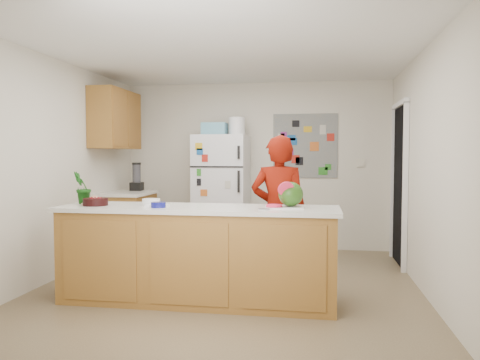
% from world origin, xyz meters
% --- Properties ---
extents(floor, '(4.00, 4.50, 0.02)m').
position_xyz_m(floor, '(0.00, 0.00, -0.01)').
color(floor, brown).
rests_on(floor, ground).
extents(wall_back, '(4.00, 0.02, 2.50)m').
position_xyz_m(wall_back, '(0.00, 2.26, 1.25)').
color(wall_back, beige).
rests_on(wall_back, ground).
extents(wall_left, '(0.02, 4.50, 2.50)m').
position_xyz_m(wall_left, '(-2.01, 0.00, 1.25)').
color(wall_left, beige).
rests_on(wall_left, ground).
extents(wall_right, '(0.02, 4.50, 2.50)m').
position_xyz_m(wall_right, '(2.01, 0.00, 1.25)').
color(wall_right, beige).
rests_on(wall_right, ground).
extents(ceiling, '(4.00, 4.50, 0.02)m').
position_xyz_m(ceiling, '(0.00, 0.00, 2.51)').
color(ceiling, white).
rests_on(ceiling, wall_back).
extents(doorway, '(0.03, 0.85, 2.04)m').
position_xyz_m(doorway, '(1.99, 1.45, 1.02)').
color(doorway, black).
rests_on(doorway, ground).
extents(peninsula_base, '(2.60, 0.62, 0.88)m').
position_xyz_m(peninsula_base, '(-0.20, -0.50, 0.44)').
color(peninsula_base, brown).
rests_on(peninsula_base, floor).
extents(peninsula_top, '(2.68, 0.70, 0.04)m').
position_xyz_m(peninsula_top, '(-0.20, -0.50, 0.90)').
color(peninsula_top, silver).
rests_on(peninsula_top, peninsula_base).
extents(side_counter_base, '(0.60, 0.80, 0.86)m').
position_xyz_m(side_counter_base, '(-1.69, 1.35, 0.43)').
color(side_counter_base, brown).
rests_on(side_counter_base, floor).
extents(side_counter_top, '(0.64, 0.84, 0.04)m').
position_xyz_m(side_counter_top, '(-1.69, 1.35, 0.88)').
color(side_counter_top, silver).
rests_on(side_counter_top, side_counter_base).
extents(upper_cabinets, '(0.35, 1.00, 0.80)m').
position_xyz_m(upper_cabinets, '(-1.82, 1.30, 1.90)').
color(upper_cabinets, brown).
rests_on(upper_cabinets, wall_left).
extents(refrigerator, '(0.75, 0.70, 1.70)m').
position_xyz_m(refrigerator, '(-0.45, 1.88, 0.85)').
color(refrigerator, silver).
rests_on(refrigerator, floor).
extents(fridge_top_bin, '(0.35, 0.28, 0.18)m').
position_xyz_m(fridge_top_bin, '(-0.55, 1.88, 1.79)').
color(fridge_top_bin, '#5999B2').
rests_on(fridge_top_bin, refrigerator).
extents(photo_collage, '(0.95, 0.01, 0.95)m').
position_xyz_m(photo_collage, '(0.75, 2.24, 1.55)').
color(photo_collage, slate).
rests_on(photo_collage, wall_back).
extents(person, '(0.61, 0.41, 1.62)m').
position_xyz_m(person, '(0.53, 0.05, 0.81)').
color(person, '#650D03').
rests_on(person, floor).
extents(blender_appliance, '(0.12, 0.12, 0.38)m').
position_xyz_m(blender_appliance, '(-1.64, 1.59, 1.09)').
color(blender_appliance, black).
rests_on(blender_appliance, side_counter_top).
extents(cutting_board, '(0.37, 0.29, 0.01)m').
position_xyz_m(cutting_board, '(0.62, -0.47, 0.93)').
color(cutting_board, white).
rests_on(cutting_board, peninsula_top).
extents(watermelon, '(0.23, 0.23, 0.23)m').
position_xyz_m(watermelon, '(0.68, -0.45, 1.05)').
color(watermelon, '#256317').
rests_on(watermelon, cutting_board).
extents(watermelon_slice, '(0.15, 0.15, 0.02)m').
position_xyz_m(watermelon_slice, '(0.54, -0.52, 0.94)').
color(watermelon_slice, red).
rests_on(watermelon_slice, cutting_board).
extents(cherry_bowl, '(0.24, 0.24, 0.07)m').
position_xyz_m(cherry_bowl, '(-1.20, -0.56, 0.96)').
color(cherry_bowl, black).
rests_on(cherry_bowl, peninsula_top).
extents(white_bowl, '(0.21, 0.21, 0.06)m').
position_xyz_m(white_bowl, '(-0.69, -0.42, 0.95)').
color(white_bowl, white).
rests_on(white_bowl, peninsula_top).
extents(cobalt_bowl, '(0.15, 0.15, 0.05)m').
position_xyz_m(cobalt_bowl, '(-0.54, -0.63, 0.95)').
color(cobalt_bowl, navy).
rests_on(cobalt_bowl, peninsula_top).
extents(plate, '(0.32, 0.32, 0.02)m').
position_xyz_m(plate, '(-1.25, -0.49, 0.93)').
color(plate, '#C1B696').
rests_on(plate, peninsula_top).
extents(paper_towel, '(0.20, 0.18, 0.02)m').
position_xyz_m(paper_towel, '(-0.58, -0.56, 0.93)').
color(paper_towel, silver).
rests_on(paper_towel, peninsula_top).
extents(keys, '(0.10, 0.06, 0.01)m').
position_xyz_m(keys, '(0.46, -0.66, 0.93)').
color(keys, slate).
rests_on(keys, peninsula_top).
extents(potted_plant, '(0.21, 0.22, 0.33)m').
position_xyz_m(potted_plant, '(-1.40, -0.45, 1.08)').
color(potted_plant, '#0A3D0F').
rests_on(potted_plant, peninsula_top).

